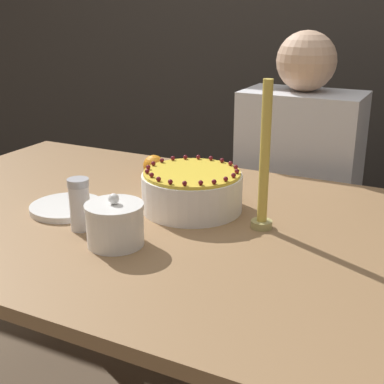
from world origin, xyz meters
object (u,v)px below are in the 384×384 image
sugar_bowl (115,224)px  person_man_blue_shirt (295,222)px  cake (192,191)px  candle (264,168)px  sugar_shaker (80,204)px

sugar_bowl → person_man_blue_shirt: size_ratio=0.11×
cake → candle: size_ratio=0.74×
cake → person_man_blue_shirt: 0.67m
sugar_shaker → candle: candle is taller
sugar_bowl → candle: 0.36m
person_man_blue_shirt → sugar_bowl: bearing=78.8°
candle → person_man_blue_shirt: person_man_blue_shirt is taller
sugar_shaker → candle: 0.44m
cake → sugar_shaker: bearing=-126.8°
sugar_shaker → cake: bearing=53.2°
cake → sugar_bowl: 0.27m
sugar_shaker → person_man_blue_shirt: (0.29, 0.83, -0.30)m
sugar_bowl → person_man_blue_shirt: 0.93m
sugar_bowl → candle: candle is taller
candle → person_man_blue_shirt: bearing=97.8°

